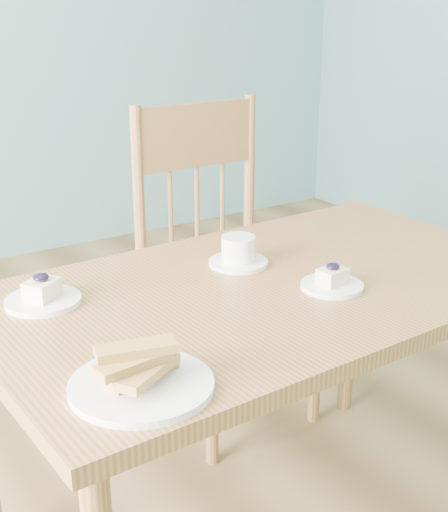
# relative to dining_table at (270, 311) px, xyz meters

# --- Properties ---
(dining_table) EXTENTS (1.34, 0.79, 0.71)m
(dining_table) POSITION_rel_dining_table_xyz_m (0.00, 0.00, 0.00)
(dining_table) COLOR #A56A3E
(dining_table) RESTS_ON ground
(dining_chair) EXTENTS (0.47, 0.45, 1.02)m
(dining_chair) POSITION_rel_dining_table_xyz_m (0.25, 0.57, -0.11)
(dining_chair) COLOR #A56A3E
(dining_chair) RESTS_ON ground
(cheesecake_plate_near) EXTENTS (0.14, 0.14, 0.06)m
(cheesecake_plate_near) POSITION_rel_dining_table_xyz_m (0.09, -0.10, 0.09)
(cheesecake_plate_near) COLOR white
(cheesecake_plate_near) RESTS_ON dining_table
(cheesecake_plate_far) EXTENTS (0.16, 0.16, 0.07)m
(cheesecake_plate_far) POSITION_rel_dining_table_xyz_m (-0.47, 0.17, 0.09)
(cheesecake_plate_far) COLOR white
(cheesecake_plate_far) RESTS_ON dining_table
(coffee_cup) EXTENTS (0.14, 0.14, 0.07)m
(coffee_cup) POSITION_rel_dining_table_xyz_m (0.01, 0.14, 0.10)
(coffee_cup) COLOR white
(coffee_cup) RESTS_ON dining_table
(biscotti_plate) EXTENTS (0.24, 0.24, 0.08)m
(biscotti_plate) POSITION_rel_dining_table_xyz_m (-0.46, -0.26, 0.09)
(biscotti_plate) COLOR white
(biscotti_plate) RESTS_ON dining_table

